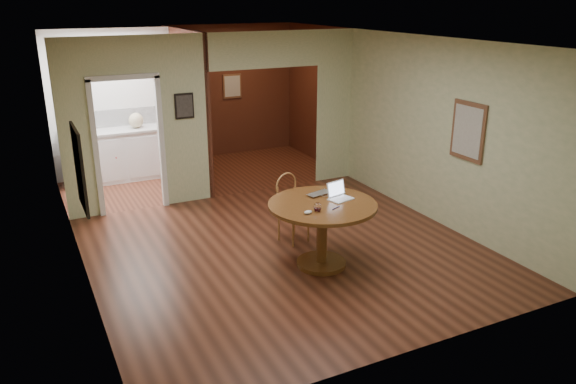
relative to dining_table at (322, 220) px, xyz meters
name	(u,v)px	position (x,y,z in m)	size (l,w,h in m)	color
floor	(288,252)	(-0.21, 0.52, -0.62)	(5.00, 5.00, 0.00)	#441F13
room_shell	(182,118)	(-0.68, 3.62, 0.67)	(5.20, 7.50, 5.00)	silver
dining_table	(322,220)	(0.00, 0.00, 0.00)	(1.34, 1.34, 0.84)	brown
chair	(291,204)	(0.01, 0.89, -0.09)	(0.50, 0.50, 0.96)	#AD6F3D
open_laptop	(338,194)	(0.27, 0.07, 0.28)	(0.33, 0.32, 0.21)	white
closed_laptop	(322,195)	(0.13, 0.24, 0.23)	(0.34, 0.22, 0.03)	silver
mouse	(308,212)	(-0.33, -0.23, 0.24)	(0.10, 0.06, 0.04)	white
wine_glass	(317,207)	(-0.19, -0.21, 0.27)	(0.10, 0.10, 0.11)	white
pen	(336,208)	(0.06, -0.22, 0.22)	(0.01, 0.01, 0.15)	#0C1558
kitchen_cabinet	(122,154)	(-1.56, 4.72, -0.15)	(2.06, 0.60, 0.94)	white
grocery_bag	(136,120)	(-1.24, 4.72, 0.46)	(0.28, 0.24, 0.28)	beige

